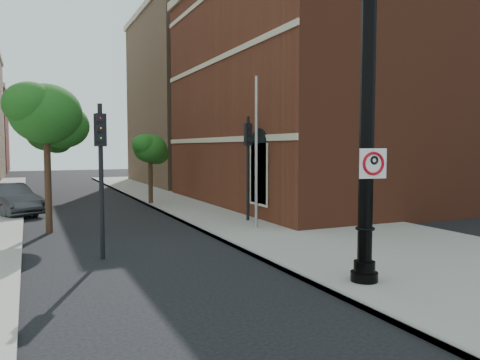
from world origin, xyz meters
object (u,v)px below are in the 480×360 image
no_parking_sign (373,163)px  traffic_signal_right (248,152)px  lamppost (367,137)px  parked_car (9,199)px  traffic_signal_left (101,155)px

no_parking_sign → traffic_signal_right: 9.31m
lamppost → traffic_signal_right: 9.14m
traffic_signal_right → no_parking_sign: bearing=-96.7°
lamppost → no_parking_sign: 0.59m
no_parking_sign → traffic_signal_right: bearing=90.8°
no_parking_sign → parked_car: 17.80m
parked_car → traffic_signal_left: size_ratio=1.02×
traffic_signal_right → traffic_signal_left: bearing=-146.4°
lamppost → traffic_signal_right: lamppost is taller
lamppost → traffic_signal_left: size_ratio=1.68×
parked_car → traffic_signal_right: 11.49m
traffic_signal_right → lamppost: bearing=-97.0°
traffic_signal_left → no_parking_sign: bearing=-60.1°
no_parking_sign → parked_car: no_parking_sign is taller
lamppost → no_parking_sign: size_ratio=11.02×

